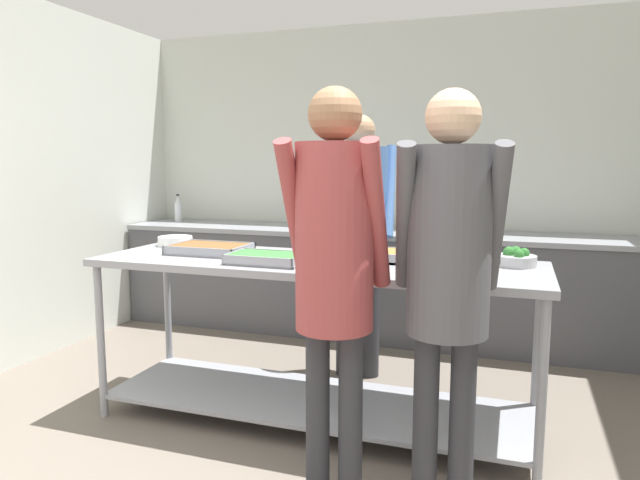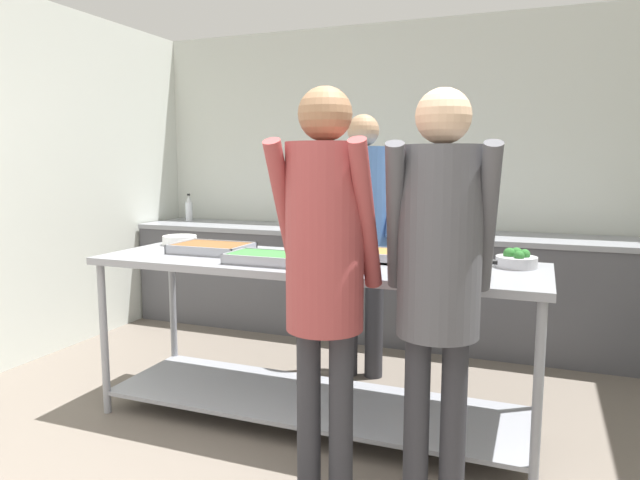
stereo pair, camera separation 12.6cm
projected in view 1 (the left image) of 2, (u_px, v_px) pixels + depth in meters
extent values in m
cube|color=silver|center=(394.00, 178.00, 5.02)|extent=(4.77, 0.06, 2.65)
cube|color=silver|center=(8.00, 182.00, 4.01)|extent=(0.06, 3.91, 2.65)
cube|color=#4C4C51|center=(383.00, 286.00, 4.79)|extent=(4.61, 0.62, 0.86)
cube|color=gray|center=(383.00, 233.00, 4.73)|extent=(4.61, 0.65, 0.04)
cube|color=black|center=(336.00, 230.00, 4.87)|extent=(0.55, 0.38, 0.02)
cube|color=gray|center=(314.00, 264.00, 3.12)|extent=(2.45, 0.76, 0.04)
cube|color=gray|center=(314.00, 401.00, 3.23)|extent=(2.37, 0.68, 0.02)
cylinder|color=gray|center=(101.00, 342.00, 3.25)|extent=(0.04, 0.04, 0.89)
cylinder|color=gray|center=(542.00, 397.00, 2.49)|extent=(0.04, 0.04, 0.89)
cylinder|color=gray|center=(168.00, 313.00, 3.88)|extent=(0.04, 0.04, 0.89)
cylinder|color=gray|center=(537.00, 350.00, 3.11)|extent=(0.04, 0.04, 0.89)
cylinder|color=white|center=(175.00, 245.00, 3.67)|extent=(0.23, 0.23, 0.01)
cylinder|color=white|center=(175.00, 243.00, 3.67)|extent=(0.22, 0.22, 0.01)
cylinder|color=white|center=(175.00, 241.00, 3.67)|extent=(0.22, 0.22, 0.01)
cylinder|color=white|center=(175.00, 239.00, 3.67)|extent=(0.22, 0.22, 0.01)
cylinder|color=white|center=(175.00, 237.00, 3.67)|extent=(0.22, 0.22, 0.01)
cube|color=gray|center=(210.00, 252.00, 3.36)|extent=(0.45, 0.31, 0.01)
cube|color=brown|center=(210.00, 248.00, 3.36)|extent=(0.42, 0.29, 0.04)
cube|color=gray|center=(196.00, 252.00, 3.22)|extent=(0.45, 0.01, 0.05)
cube|color=gray|center=(222.00, 245.00, 3.50)|extent=(0.45, 0.01, 0.05)
cube|color=gray|center=(178.00, 247.00, 3.43)|extent=(0.01, 0.31, 0.05)
cube|color=gray|center=(243.00, 251.00, 3.29)|extent=(0.01, 0.31, 0.05)
cube|color=gray|center=(267.00, 262.00, 3.03)|extent=(0.40, 0.26, 0.01)
cube|color=#387A38|center=(267.00, 257.00, 3.03)|extent=(0.38, 0.24, 0.04)
cube|color=gray|center=(257.00, 262.00, 2.91)|extent=(0.40, 0.01, 0.05)
cube|color=gray|center=(277.00, 255.00, 3.14)|extent=(0.40, 0.01, 0.05)
cube|color=gray|center=(234.00, 256.00, 3.09)|extent=(0.01, 0.26, 0.05)
cube|color=gray|center=(301.00, 260.00, 2.96)|extent=(0.01, 0.26, 0.05)
cube|color=gray|center=(368.00, 258.00, 3.15)|extent=(0.48, 0.27, 0.01)
cube|color=#9E6B33|center=(368.00, 254.00, 3.15)|extent=(0.46, 0.25, 0.04)
cube|color=gray|center=(362.00, 258.00, 3.03)|extent=(0.48, 0.01, 0.05)
cube|color=gray|center=(373.00, 251.00, 3.27)|extent=(0.48, 0.01, 0.05)
cube|color=gray|center=(328.00, 252.00, 3.23)|extent=(0.01, 0.27, 0.05)
cube|color=gray|center=(410.00, 257.00, 3.08)|extent=(0.01, 0.27, 0.05)
cylinder|color=gray|center=(445.00, 266.00, 2.70)|extent=(0.22, 0.22, 0.09)
cylinder|color=#B7472D|center=(445.00, 258.00, 2.70)|extent=(0.20, 0.20, 0.01)
cylinder|color=black|center=(485.00, 261.00, 2.64)|extent=(0.14, 0.02, 0.02)
cylinder|color=#B2B2B7|center=(516.00, 261.00, 2.95)|extent=(0.21, 0.21, 0.06)
sphere|color=#2D702D|center=(524.00, 253.00, 2.93)|extent=(0.06, 0.06, 0.06)
sphere|color=#2D702D|center=(516.00, 252.00, 2.96)|extent=(0.07, 0.07, 0.07)
sphere|color=#2D702D|center=(509.00, 253.00, 2.95)|extent=(0.06, 0.06, 0.06)
sphere|color=#2D702D|center=(519.00, 255.00, 2.89)|extent=(0.05, 0.05, 0.05)
cylinder|color=#2D2D33|center=(425.00, 427.00, 2.31)|extent=(0.10, 0.10, 0.79)
cylinder|color=#2D2D33|center=(462.00, 430.00, 2.29)|extent=(0.10, 0.10, 0.79)
cylinder|color=#4C4C51|center=(405.00, 218.00, 2.21)|extent=(0.13, 0.33, 0.59)
cylinder|color=#4C4C51|center=(496.00, 220.00, 2.16)|extent=(0.13, 0.33, 0.59)
cylinder|color=#4C4C51|center=(449.00, 241.00, 2.19)|extent=(0.32, 0.32, 0.73)
sphere|color=tan|center=(453.00, 116.00, 2.13)|extent=(0.21, 0.21, 0.21)
cylinder|color=#2D2D33|center=(318.00, 421.00, 2.36)|extent=(0.10, 0.10, 0.80)
cylinder|color=#2D2D33|center=(350.00, 425.00, 2.32)|extent=(0.10, 0.10, 0.80)
cylinder|color=#993D3D|center=(295.00, 214.00, 2.27)|extent=(0.08, 0.33, 0.60)
cylinder|color=#993D3D|center=(376.00, 216.00, 2.17)|extent=(0.08, 0.33, 0.60)
cylinder|color=#993D3D|center=(335.00, 237.00, 2.23)|extent=(0.31, 0.31, 0.74)
sphere|color=#8C6647|center=(335.00, 114.00, 2.17)|extent=(0.21, 0.21, 0.21)
cylinder|color=#2D2D33|center=(370.00, 318.00, 3.89)|extent=(0.12, 0.12, 0.81)
cylinder|color=#2D2D33|center=(345.00, 317.00, 3.92)|extent=(0.12, 0.12, 0.81)
cylinder|color=#4770B2|center=(389.00, 191.00, 3.75)|extent=(0.12, 0.34, 0.61)
cylinder|color=#4770B2|center=(329.00, 190.00, 3.82)|extent=(0.12, 0.34, 0.61)
cylinder|color=#4770B2|center=(359.00, 204.00, 3.80)|extent=(0.38, 0.38, 0.75)
sphere|color=tan|center=(359.00, 131.00, 3.73)|extent=(0.21, 0.21, 0.21)
cylinder|color=silver|center=(178.00, 212.00, 5.46)|extent=(0.07, 0.07, 0.18)
cone|color=silver|center=(178.00, 199.00, 5.44)|extent=(0.06, 0.06, 0.07)
cylinder|color=black|center=(178.00, 195.00, 5.43)|extent=(0.03, 0.03, 0.02)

